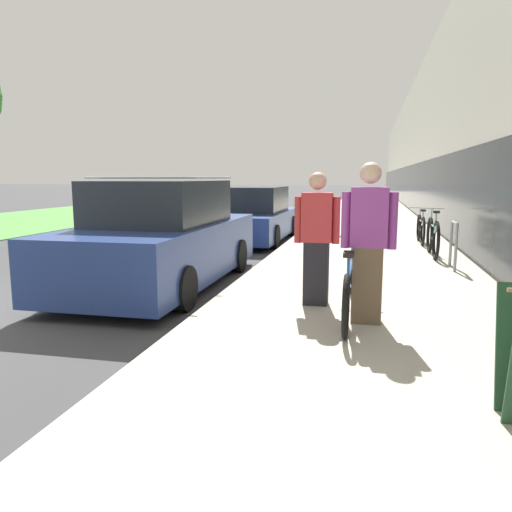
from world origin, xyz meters
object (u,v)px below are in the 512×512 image
bike_rack_hoop (454,240)px  cruiser_bike_middle (421,228)px  tandem_bicycle (350,283)px  person_rider (368,243)px  vintage_roadster_curbside (254,217)px  parked_sedan_curbside (162,239)px  person_bystander (317,239)px  cruiser_bike_nearest (433,236)px

bike_rack_hoop → cruiser_bike_middle: 3.57m
tandem_bicycle → bike_rack_hoop: size_ratio=3.14×
person_rider → vintage_roadster_curbside: person_rider is taller
bike_rack_hoop → vintage_roadster_curbside: vintage_roadster_curbside is taller
tandem_bicycle → parked_sedan_curbside: parked_sedan_curbside is taller
cruiser_bike_middle → tandem_bicycle: bearing=-101.9°
cruiser_bike_middle → bike_rack_hoop: bearing=-86.6°
cruiser_bike_middle → person_rider: bearing=-99.9°
vintage_roadster_curbside → parked_sedan_curbside: bearing=-91.4°
person_bystander → vintage_roadster_curbside: person_bystander is taller
tandem_bicycle → vintage_roadster_curbside: bearing=111.4°
person_rider → cruiser_bike_nearest: person_rider is taller
tandem_bicycle → cruiser_bike_middle: cruiser_bike_middle is taller
tandem_bicycle → bike_rack_hoop: bike_rack_hoop is taller
cruiser_bike_nearest → tandem_bicycle: bearing=-107.2°
parked_sedan_curbside → cruiser_bike_nearest: bearing=37.1°
person_rider → vintage_roadster_curbside: size_ratio=0.38×
bike_rack_hoop → cruiser_bike_nearest: size_ratio=0.47×
bike_rack_hoop → parked_sedan_curbside: (-4.68, -1.93, 0.13)m
person_bystander → cruiser_bike_nearest: bearing=66.8°
tandem_bicycle → cruiser_bike_middle: bearing=78.1°
person_bystander → bike_rack_hoop: 3.72m
person_bystander → cruiser_bike_middle: size_ratio=1.00×
bike_rack_hoop → cruiser_bike_middle: cruiser_bike_middle is taller
tandem_bicycle → person_rider: person_rider is taller
vintage_roadster_curbside → cruiser_bike_nearest: bearing=-29.3°
parked_sedan_curbside → bike_rack_hoop: bearing=22.3°
person_rider → parked_sedan_curbside: size_ratio=0.38×
person_rider → tandem_bicycle: bearing=120.0°
bike_rack_hoop → cruiser_bike_nearest: (-0.17, 1.48, -0.11)m
tandem_bicycle → person_bystander: 0.73m
cruiser_bike_middle → parked_sedan_curbside: 7.09m
person_bystander → parked_sedan_curbside: 2.81m
bike_rack_hoop → cruiser_bike_nearest: cruiser_bike_nearest is taller
person_bystander → cruiser_bike_nearest: size_ratio=0.92×
tandem_bicycle → parked_sedan_curbside: (-3.01, 1.45, 0.28)m
person_rider → vintage_roadster_curbside: (-3.06, 7.64, -0.34)m
person_bystander → parked_sedan_curbside: size_ratio=0.36×
cruiser_bike_middle → parked_sedan_curbside: size_ratio=0.36×
tandem_bicycle → cruiser_bike_nearest: bearing=72.8°
vintage_roadster_curbside → cruiser_bike_middle: bearing=-4.8°
tandem_bicycle → vintage_roadster_curbside: (-2.86, 7.30, 0.19)m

